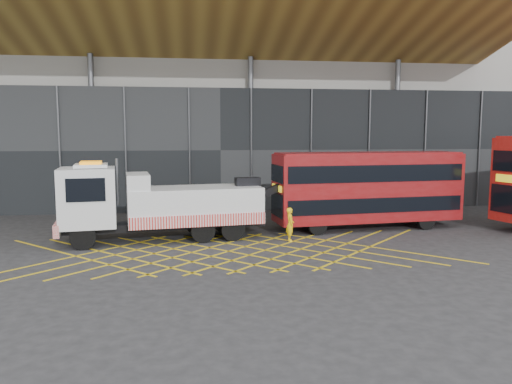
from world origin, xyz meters
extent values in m
plane|color=#262629|center=(0.00, 0.00, 0.00)|extent=(120.00, 120.00, 0.00)
cube|color=gold|center=(-4.80, 0.00, 0.01)|extent=(7.16, 7.16, 0.01)
cube|color=gold|center=(-4.80, 0.00, 0.01)|extent=(7.16, 7.16, 0.01)
cube|color=gold|center=(-3.20, 0.00, 0.01)|extent=(7.16, 7.16, 0.01)
cube|color=gold|center=(-3.20, 0.00, 0.01)|extent=(7.16, 7.16, 0.01)
cube|color=gold|center=(-1.60, 0.00, 0.01)|extent=(7.16, 7.16, 0.01)
cube|color=gold|center=(-1.60, 0.00, 0.01)|extent=(7.16, 7.16, 0.01)
cube|color=gold|center=(0.00, 0.00, 0.01)|extent=(7.16, 7.16, 0.01)
cube|color=gold|center=(0.00, 0.00, 0.01)|extent=(7.16, 7.16, 0.01)
cube|color=gold|center=(1.60, 0.00, 0.01)|extent=(7.16, 7.16, 0.01)
cube|color=gold|center=(1.60, 0.00, 0.01)|extent=(7.16, 7.16, 0.01)
cube|color=gold|center=(3.20, 0.00, 0.01)|extent=(7.16, 7.16, 0.01)
cube|color=gold|center=(3.20, 0.00, 0.01)|extent=(7.16, 7.16, 0.01)
cube|color=gold|center=(4.80, 0.00, 0.01)|extent=(7.16, 7.16, 0.01)
cube|color=gold|center=(4.80, 0.00, 0.01)|extent=(7.16, 7.16, 0.01)
cube|color=gold|center=(6.40, 0.00, 0.01)|extent=(7.16, 7.16, 0.01)
cube|color=gold|center=(6.40, 0.00, 0.01)|extent=(7.16, 7.16, 0.01)
cube|color=gold|center=(8.00, 0.00, 0.01)|extent=(7.16, 7.16, 0.01)
cube|color=gold|center=(8.00, 0.00, 0.01)|extent=(7.16, 7.16, 0.01)
cube|color=gray|center=(2.00, 19.00, 9.00)|extent=(55.00, 14.00, 18.00)
cube|color=black|center=(2.00, 11.70, 4.00)|extent=(55.00, 0.80, 8.00)
cube|color=olive|center=(0.00, 8.00, 11.50)|extent=(40.00, 11.93, 4.07)
cylinder|color=#595B60|center=(-6.00, 11.50, 5.00)|extent=(0.36, 0.36, 10.00)
cylinder|color=#595B60|center=(4.00, 11.50, 5.00)|extent=(0.36, 0.36, 10.00)
cylinder|color=#595B60|center=(14.00, 11.50, 5.00)|extent=(0.36, 0.36, 10.00)
cube|color=black|center=(-1.23, 2.76, 0.72)|extent=(9.78, 2.36, 0.36)
cube|color=white|center=(-4.68, 2.28, 2.20)|extent=(2.79, 2.87, 2.66)
cube|color=black|center=(-5.91, 2.11, 2.66)|extent=(0.36, 2.24, 1.13)
cube|color=red|center=(-5.94, 2.11, 0.87)|extent=(0.62, 2.67, 0.56)
cube|color=orange|center=(-4.47, 2.31, 3.77)|extent=(1.08, 1.34, 0.12)
cube|color=white|center=(0.19, 2.96, 1.69)|extent=(6.64, 3.41, 1.64)
cube|color=red|center=(0.37, 1.66, 1.08)|extent=(6.30, 0.94, 0.56)
cube|color=white|center=(-2.45, 2.59, 2.87)|extent=(1.35, 2.58, 0.72)
cube|color=black|center=(2.83, 3.33, 2.66)|extent=(1.29, 0.68, 0.51)
cube|color=black|center=(3.84, 3.47, 2.15)|extent=(2.27, 0.66, 1.11)
cylinder|color=black|center=(-4.73, 1.19, 0.56)|extent=(1.17, 0.51, 1.13)
cylinder|color=black|center=(-5.03, 3.32, 0.56)|extent=(1.17, 0.51, 1.13)
cylinder|color=black|center=(1.96, 2.12, 0.56)|extent=(1.17, 0.51, 1.13)
cylinder|color=black|center=(1.67, 4.25, 0.56)|extent=(1.17, 0.51, 1.13)
cylinder|color=#595B60|center=(-3.50, 3.48, 2.76)|extent=(0.14, 0.14, 2.25)
cube|color=maroon|center=(9.40, 4.24, 2.25)|extent=(10.22, 3.31, 3.54)
cube|color=black|center=(9.40, 4.24, 1.41)|extent=(9.83, 3.33, 0.78)
cube|color=black|center=(9.40, 4.24, 3.06)|extent=(9.83, 3.33, 0.87)
cube|color=black|center=(4.39, 3.74, 1.46)|extent=(0.26, 2.04, 1.19)
cube|color=black|center=(4.39, 3.74, 3.06)|extent=(0.26, 2.04, 0.87)
cube|color=yellow|center=(4.38, 3.74, 2.33)|extent=(0.22, 1.63, 0.32)
cube|color=maroon|center=(9.40, 4.24, 4.04)|extent=(10.00, 3.10, 0.11)
cylinder|color=black|center=(6.32, 2.92, 0.47)|extent=(0.97, 0.37, 0.95)
cylinder|color=black|center=(6.12, 4.94, 0.47)|extent=(0.97, 0.37, 0.95)
cylinder|color=black|center=(12.41, 3.52, 0.47)|extent=(0.97, 0.37, 0.95)
cylinder|color=black|center=(12.21, 5.54, 0.47)|extent=(0.97, 0.37, 0.95)
cube|color=black|center=(16.00, 1.75, 1.77)|extent=(0.66, 2.42, 1.43)
cube|color=yellow|center=(15.99, 1.75, 2.81)|extent=(0.54, 1.93, 0.39)
imported|color=yellow|center=(4.66, 1.69, 0.80)|extent=(0.39, 0.59, 1.61)
camera|label=1|loc=(-0.06, -21.16, 5.10)|focal=35.00mm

